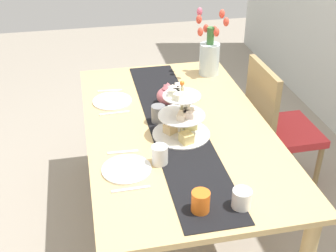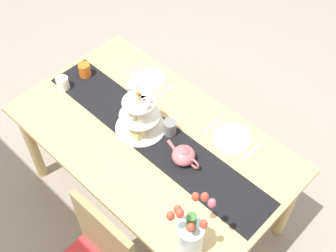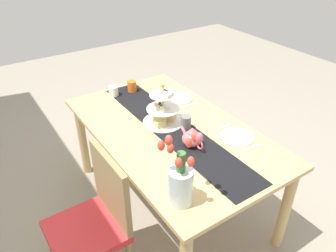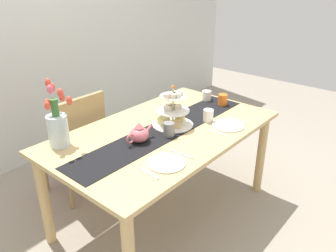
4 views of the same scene
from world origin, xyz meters
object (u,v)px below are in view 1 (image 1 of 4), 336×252
at_px(mug_white_text, 160,155).
at_px(dinner_plate_right, 127,169).
at_px(knife_right, 131,189).
at_px(mug_orange, 201,202).
at_px(dinner_plate_left, 112,101).
at_px(tulip_vase, 210,53).
at_px(mug_grey, 158,114).
at_px(tiered_cake_stand, 182,118).
at_px(dining_table, 177,141).
at_px(fork_right, 123,152).
at_px(cream_jug, 242,199).
at_px(fork_left, 110,91).
at_px(knife_left, 115,113).
at_px(chair_left, 275,124).
at_px(teapot, 168,95).

bearing_deg(mug_white_text, dinner_plate_right, -82.62).
relative_size(knife_right, mug_orange, 1.79).
bearing_deg(dinner_plate_left, tulip_vase, 112.08).
xyz_separation_m(mug_grey, mug_orange, (0.74, 0.03, -0.00)).
relative_size(mug_white_text, mug_orange, 1.00).
relative_size(mug_grey, mug_white_text, 1.00).
distance_m(tiered_cake_stand, mug_grey, 0.19).
height_order(dining_table, fork_right, fork_right).
height_order(tulip_vase, dinner_plate_left, tulip_vase).
relative_size(dining_table, mug_orange, 17.58).
xyz_separation_m(cream_jug, mug_white_text, (-0.37, -0.27, 0.01)).
bearing_deg(dining_table, fork_right, -58.09).
height_order(fork_left, knife_left, same).
height_order(fork_left, fork_right, same).
relative_size(fork_right, knife_right, 0.88).
xyz_separation_m(dinner_plate_right, mug_orange, (0.34, 0.26, 0.04)).
height_order(fork_left, mug_orange, mug_orange).
distance_m(chair_left, dinner_plate_left, 1.06).
xyz_separation_m(chair_left, fork_right, (0.47, -1.03, 0.24)).
bearing_deg(fork_right, cream_jug, 41.03).
distance_m(cream_jug, knife_right, 0.48).
relative_size(tulip_vase, knife_left, 2.57).
distance_m(fork_left, fork_right, 0.69).
distance_m(dining_table, dinner_plate_right, 0.48).
relative_size(dinner_plate_left, dinner_plate_right, 1.00).
relative_size(teapot, dinner_plate_left, 1.04).
relative_size(dining_table, knife_left, 9.82).
bearing_deg(dinner_plate_right, chair_left, 120.72).
bearing_deg(fork_left, teapot, 52.82).
xyz_separation_m(fork_left, knife_left, (0.29, 0.00, 0.00)).
distance_m(tulip_vase, mug_orange, 1.36).
height_order(chair_left, tiered_cake_stand, tiered_cake_stand).
bearing_deg(tiered_cake_stand, teapot, -179.58).
bearing_deg(mug_grey, knife_right, -22.36).
relative_size(tiered_cake_stand, teapot, 1.28).
relative_size(dining_table, dinner_plate_right, 7.26).
distance_m(dining_table, mug_white_text, 0.38).
xyz_separation_m(fork_left, dinner_plate_right, (0.83, 0.00, 0.00)).
distance_m(tulip_vase, cream_jug, 1.33).
xyz_separation_m(tulip_vase, knife_left, (0.42, -0.67, -0.14)).
bearing_deg(chair_left, tiered_cake_stand, -62.76).
bearing_deg(chair_left, mug_white_text, -55.79).
relative_size(teapot, mug_white_text, 2.51).
xyz_separation_m(dining_table, tulip_vase, (-0.62, 0.36, 0.24)).
height_order(cream_jug, fork_left, cream_jug).
relative_size(dining_table, mug_white_text, 17.58).
relative_size(fork_left, mug_grey, 1.58).
bearing_deg(dining_table, dinner_plate_left, -137.60).
height_order(dining_table, chair_left, chair_left).
bearing_deg(fork_right, knife_left, 180.00).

